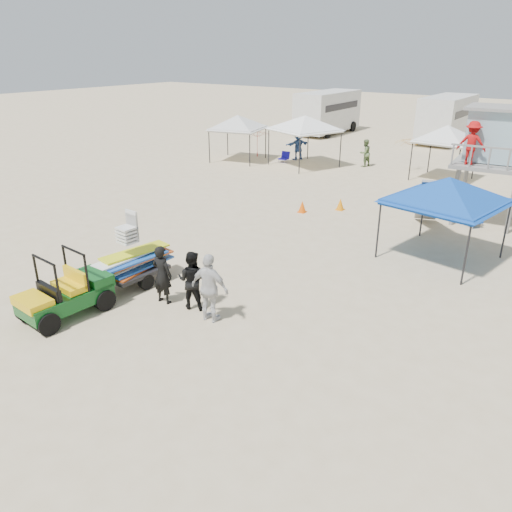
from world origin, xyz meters
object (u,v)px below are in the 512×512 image
Objects in this scene: utility_cart at (62,288)px; man_left at (162,275)px; lifeguard_tower at (495,140)px; canopy_blue at (449,182)px; surf_trailer at (133,259)px.

utility_cart reaches higher than man_left.
lifeguard_tower is 1.22× the size of canopy_blue.
canopy_blue is at bearing -92.06° from lifeguard_tower.
canopy_blue is (5.10, 7.60, 1.75)m from man_left.
lifeguard_tower reaches higher than canopy_blue.
surf_trailer is at bearing -119.16° from lifeguard_tower.
utility_cart is 1.01× the size of surf_trailer.
utility_cart is 16.19m from lifeguard_tower.
utility_cart is at bearing -124.48° from canopy_blue.
utility_cart is 0.53× the size of lifeguard_tower.
man_left is at bearing 53.21° from utility_cart.
utility_cart is 1.39× the size of man_left.
canopy_blue is (6.62, 9.63, 1.79)m from utility_cart.
lifeguard_tower reaches higher than utility_cart.
utility_cart is at bearing 46.77° from man_left.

